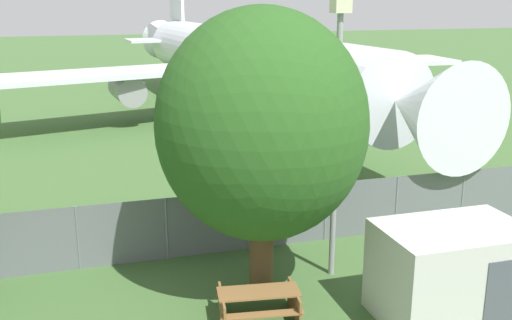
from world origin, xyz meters
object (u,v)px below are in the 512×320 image
Objects in this scene: airplane at (241,61)px; picnic_bench_open_grass at (259,301)px; portable_cabin at (451,273)px; tree_left_of_cabin at (262,126)px.

airplane is 18.61× the size of picnic_bench_open_grass.
tree_left_of_cabin is (-3.98, 2.69, 3.33)m from portable_cabin.
airplane reaches higher than portable_cabin.
tree_left_of_cabin reaches higher than portable_cabin.
portable_cabin is at bearing -9.72° from airplane.
airplane reaches higher than tree_left_of_cabin.
airplane is 5.36× the size of tree_left_of_cabin.
portable_cabin is (-1.43, -24.77, -2.53)m from airplane.
airplane is at bearing 86.64° from portable_cabin.
airplane reaches higher than picnic_bench_open_grass.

